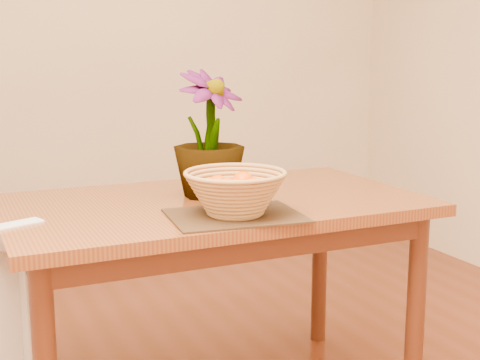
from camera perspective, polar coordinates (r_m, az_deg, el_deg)
name	(u,v)px	position (r m, az deg, el deg)	size (l,w,h in m)	color
wall_back	(87,33)	(4.09, -12.89, 12.12)	(4.00, 0.02, 2.70)	#FFE4C2
table	(214,224)	(2.29, -2.26, -3.81)	(1.40, 0.80, 0.75)	brown
placemat	(235,216)	(2.03, -0.41, -3.07)	(0.40, 0.30, 0.01)	#382514
wicker_basket	(235,195)	(2.02, -0.41, -1.25)	(0.31, 0.31, 0.13)	tan
orange_pile	(235,187)	(2.01, -0.41, -0.58)	(0.16, 0.15, 0.07)	#FF5704
potted_plant	(209,134)	(2.28, -2.66, 3.95)	(0.24, 0.24, 0.43)	#143F12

